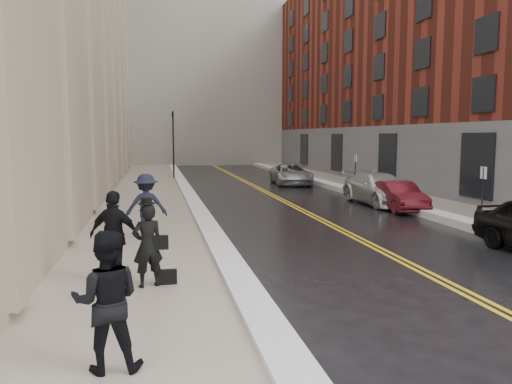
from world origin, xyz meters
name	(u,v)px	position (x,y,z in m)	size (l,w,h in m)	color
ground	(377,318)	(0.00, 0.00, 0.00)	(160.00, 160.00, 0.00)	black
sidewalk_left	(145,204)	(-4.50, 16.00, 0.07)	(4.00, 64.00, 0.15)	gray
sidewalk_right	(404,197)	(9.00, 16.00, 0.07)	(3.00, 64.00, 0.15)	gray
lane_stripe_a	(284,202)	(2.38, 16.00, 0.00)	(0.12, 64.00, 0.01)	gold
lane_stripe_b	(288,202)	(2.62, 16.00, 0.00)	(0.12, 64.00, 0.01)	gold
snow_ridge_left	(193,202)	(-2.20, 16.00, 0.13)	(0.70, 60.80, 0.26)	white
snow_ridge_right	(371,197)	(7.15, 16.00, 0.15)	(0.85, 60.80, 0.30)	white
building_right	(473,53)	(17.50, 23.00, 9.00)	(14.00, 50.00, 18.00)	maroon
tower_far_right	(275,9)	(14.00, 66.00, 22.00)	(22.00, 18.00, 44.00)	slate
traffic_signal	(173,139)	(-2.60, 30.00, 3.08)	(0.18, 0.15, 5.20)	black
parking_sign_near	(483,190)	(7.90, 8.00, 1.36)	(0.06, 0.35, 2.23)	black
parking_sign_far	(355,169)	(7.90, 20.00, 1.36)	(0.06, 0.35, 2.23)	black
car_maroon	(398,196)	(6.76, 12.31, 0.65)	(1.38, 3.97, 1.31)	#4E0E16
car_silver_near	(379,189)	(6.80, 14.38, 0.77)	(2.14, 5.28, 1.53)	#B4B8BC
car_silver_far	(291,174)	(5.20, 24.83, 0.72)	(2.38, 5.15, 1.43)	#A0A4A8
pedestrian_main	(148,245)	(-4.18, 2.31, 1.05)	(0.65, 0.43, 1.79)	black
pedestrian_a	(107,301)	(-4.68, -1.47, 1.13)	(0.95, 0.74, 1.95)	black
pedestrian_b	(146,206)	(-4.29, 7.70, 1.16)	(1.30, 0.75, 2.02)	black
pedestrian_c	(115,236)	(-4.90, 2.92, 1.16)	(1.18, 0.49, 2.02)	black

